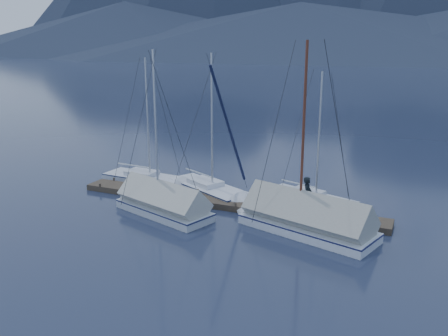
{
  "coord_description": "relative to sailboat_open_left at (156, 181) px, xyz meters",
  "views": [
    {
      "loc": [
        10.16,
        -21.03,
        8.86
      ],
      "look_at": [
        0.0,
        2.0,
        2.2
      ],
      "focal_mm": 38.0,
      "sensor_mm": 36.0,
      "label": 1
    }
  ],
  "objects": [
    {
      "name": "ground",
      "position": [
        5.83,
        -4.24,
        -0.15
      ],
      "size": [
        1000.0,
        1000.0,
        0.0
      ],
      "primitive_type": "plane",
      "color": "#161D33",
      "rests_on": "ground"
    },
    {
      "name": "sailboat_covered_far",
      "position": [
        2.91,
        -4.59,
        0.31
      ],
      "size": [
        7.0,
        3.97,
        9.41
      ],
      "color": "silver",
      "rests_on": "ground"
    },
    {
      "name": "person",
      "position": [
        10.55,
        -2.29,
        1.13
      ],
      "size": [
        0.45,
        0.69,
        1.89
      ],
      "primitive_type": "imported",
      "rotation": [
        0.0,
        0.0,
        1.57
      ],
      "color": "black",
      "rests_on": "dock"
    },
    {
      "name": "mooring_posts",
      "position": [
        5.33,
        -2.24,
        0.2
      ],
      "size": [
        15.12,
        1.52,
        0.35
      ],
      "color": "#382D23",
      "rests_on": "ground"
    },
    {
      "name": "sailboat_open_right",
      "position": [
        10.85,
        0.14,
        -0.01
      ],
      "size": [
        6.38,
        3.64,
        8.14
      ],
      "color": "silver",
      "rests_on": "ground"
    },
    {
      "name": "dock",
      "position": [
        5.83,
        -2.24,
        -0.05
      ],
      "size": [
        18.0,
        1.5,
        0.54
      ],
      "color": "#382D23",
      "rests_on": "ground"
    },
    {
      "name": "sailboat_open_left",
      "position": [
        0.0,
        0.0,
        0.0
      ],
      "size": [
        6.76,
        2.86,
        8.8
      ],
      "color": "silver",
      "rests_on": "ground"
    },
    {
      "name": "sailboat_covered_near",
      "position": [
        10.49,
        -4.0,
        0.34
      ],
      "size": [
        8.04,
        4.43,
        10.0
      ],
      "color": "white",
      "rests_on": "ground"
    },
    {
      "name": "sailboat_open_mid",
      "position": [
        4.74,
        -0.76,
        0.01
      ],
      "size": [
        7.06,
        4.86,
        9.16
      ],
      "color": "silver",
      "rests_on": "ground"
    }
  ]
}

